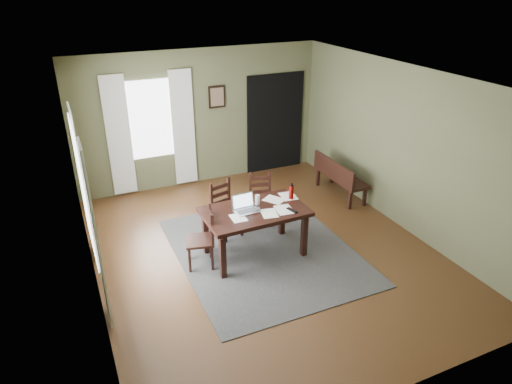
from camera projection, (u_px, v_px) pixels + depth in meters
name	position (u px, v px, depth m)	size (l,w,h in m)	color
ground	(264.00, 251.00, 7.20)	(5.00, 6.00, 0.01)	#492C16
room_shell	(265.00, 143.00, 6.41)	(5.02, 6.02, 2.71)	#565A3A
rug	(264.00, 250.00, 7.19)	(2.60, 3.20, 0.01)	#373737
dining_table	(255.00, 215.00, 6.82)	(1.55, 0.95, 0.77)	black
chair_end	(203.00, 239.00, 6.66)	(0.49, 0.49, 0.92)	black
chair_back_left	(225.00, 210.00, 7.46)	(0.50, 0.50, 0.93)	black
chair_back_right	(261.00, 200.00, 7.84)	(0.49, 0.49, 0.89)	black
bench	(338.00, 175.00, 8.79)	(0.43, 1.33, 0.75)	black
laptop	(245.00, 206.00, 6.75)	(0.36, 0.29, 0.24)	#B7B7BC
computer_mouse	(258.00, 209.00, 6.76)	(0.06, 0.10, 0.03)	#3F3F42
tv_remote	(292.00, 210.00, 6.74)	(0.05, 0.19, 0.02)	black
drinking_glass	(257.00, 200.00, 6.90)	(0.07, 0.07, 0.16)	silver
water_bottle	(291.00, 192.00, 7.07)	(0.09, 0.09, 0.26)	#9D120C
paper_a	(238.00, 218.00, 6.56)	(0.21, 0.27, 0.00)	white
paper_b	(284.00, 210.00, 6.78)	(0.24, 0.32, 0.00)	white
paper_c	(274.00, 200.00, 7.08)	(0.24, 0.31, 0.00)	white
paper_d	(288.00, 196.00, 7.19)	(0.24, 0.31, 0.00)	white
paper_e	(269.00, 213.00, 6.68)	(0.22, 0.29, 0.00)	white
window_left	(83.00, 191.00, 5.82)	(0.01, 1.30, 1.70)	white
window_back	(150.00, 120.00, 8.64)	(1.00, 0.01, 1.50)	white
curtain_left_near	(96.00, 238.00, 5.27)	(0.03, 0.48, 2.30)	silver
curtain_left_far	(83.00, 184.00, 6.61)	(0.03, 0.48, 2.30)	silver
curtain_back_left	(119.00, 137.00, 8.49)	(0.44, 0.03, 2.30)	silver
curtain_back_right	(183.00, 129.00, 8.95)	(0.44, 0.03, 2.30)	silver
framed_picture	(217.00, 97.00, 9.00)	(0.34, 0.03, 0.44)	black
doorway_back	(275.00, 123.00, 9.79)	(1.30, 0.03, 2.10)	black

